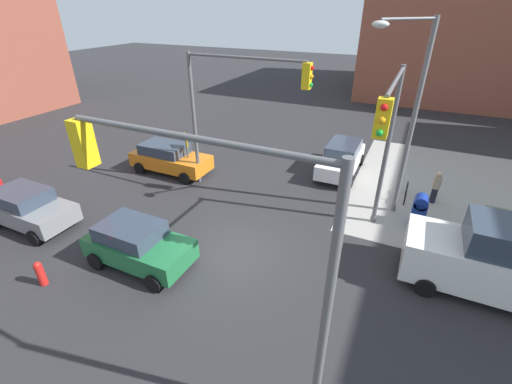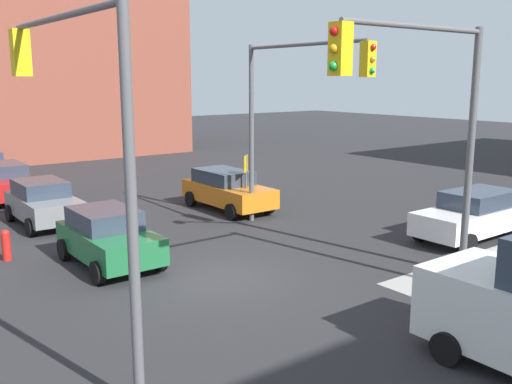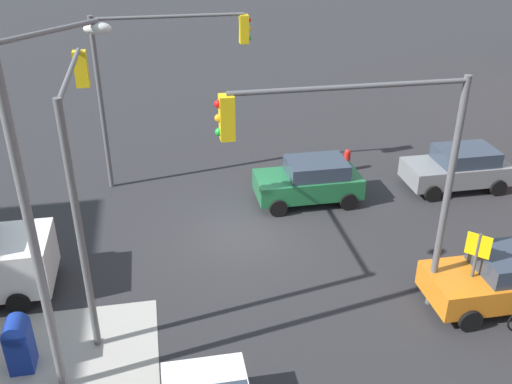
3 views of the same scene
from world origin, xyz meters
TOP-DOWN VIEW (x-y plane):
  - ground_plane at (0.00, 0.00)m, footprint 120.00×120.00m
  - sidewalk_corner at (9.00, 9.00)m, footprint 12.00×12.00m
  - traffic_signal_nw_corner at (-2.23, 4.50)m, footprint 5.92×0.36m
  - traffic_signal_se_corner at (2.33, -4.50)m, footprint 5.67×0.36m
  - traffic_signal_ne_corner at (4.50, 2.63)m, footprint 0.36×4.96m
  - street_lamp_corner at (4.95, 5.53)m, footprint 2.00×2.05m
  - warning_sign_two_way at (-5.40, 4.90)m, footprint 0.48×0.48m
  - mailbox_blue at (6.20, 5.00)m, footprint 0.56×0.64m
  - fire_hydrant at (-5.00, -4.20)m, footprint 0.26×0.26m
  - sedan_green at (-2.78, -1.93)m, footprint 3.81×2.02m
  - sedan_orange at (-6.62, 4.83)m, footprint 4.45×2.02m
  - coupe_white at (2.02, 8.92)m, footprint 2.02×4.48m
  - hatchback_gray at (-8.67, -1.97)m, footprint 3.89×2.02m
  - van_white_delivery at (8.60, 1.80)m, footprint 5.40×2.32m
  - pedestrian_crossing at (6.80, 7.40)m, footprint 0.36×0.36m
  - bicycle_leaning_on_fence at (5.60, 7.20)m, footprint 0.05×1.75m
  - bicycle_at_crosswalk at (-6.80, 6.00)m, footprint 1.75×0.05m

SIDE VIEW (x-z plane):
  - ground_plane at x=0.00m, z-range 0.00..0.00m
  - sidewalk_corner at x=9.00m, z-range 0.00..0.01m
  - bicycle_leaning_on_fence at x=5.60m, z-range -0.14..0.83m
  - bicycle_at_crosswalk at x=-6.80m, z-range -0.14..0.83m
  - fire_hydrant at x=-5.00m, z-range 0.02..0.96m
  - mailbox_blue at x=6.20m, z-range 0.05..1.48m
  - pedestrian_crossing at x=6.80m, z-range 0.02..1.61m
  - sedan_green at x=-2.78m, z-range 0.03..1.65m
  - hatchback_gray at x=-8.67m, z-range 0.03..1.65m
  - sedan_orange at x=-6.62m, z-range 0.03..1.65m
  - coupe_white at x=2.02m, z-range 0.03..1.65m
  - van_white_delivery at x=8.60m, z-range -0.03..2.59m
  - warning_sign_two_way at x=-5.40m, z-range 0.44..2.84m
  - traffic_signal_ne_corner at x=4.50m, z-range 1.35..7.85m
  - traffic_signal_se_corner at x=2.33m, z-range 1.39..7.89m
  - traffic_signal_nw_corner at x=-2.23m, z-range 1.41..7.91m
  - street_lamp_corner at x=4.95m, z-range 0.70..8.70m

